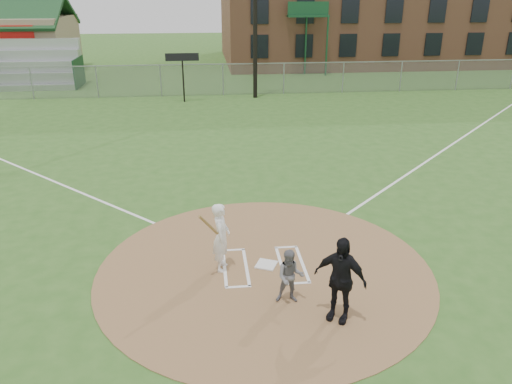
{
  "coord_description": "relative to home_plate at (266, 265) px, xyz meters",
  "views": [
    {
      "loc": [
        -1.38,
        -10.81,
        6.62
      ],
      "look_at": [
        0.0,
        2.0,
        1.3
      ],
      "focal_mm": 35.0,
      "sensor_mm": 36.0,
      "label": 1
    }
  ],
  "objects": [
    {
      "name": "batter_at_plate",
      "position": [
        -1.13,
        -0.03,
        0.88
      ],
      "size": [
        0.8,
        0.98,
        1.78
      ],
      "color": "white",
      "rests_on": "dirt_circle"
    },
    {
      "name": "umpire",
      "position": [
        1.24,
        -2.33,
        0.95
      ],
      "size": [
        1.2,
        1.03,
        1.93
      ],
      "primitive_type": "imported",
      "rotation": [
        0.0,
        0.0,
        -0.59
      ],
      "color": "black",
      "rests_on": "dirt_circle"
    },
    {
      "name": "batters_boxes",
      "position": [
        -0.07,
        -0.02,
        -0.01
      ],
      "size": [
        2.08,
        1.88,
        0.01
      ],
      "color": "white",
      "rests_on": "dirt_circle"
    },
    {
      "name": "bleachers",
      "position": [
        -13.07,
        26.03,
        1.55
      ],
      "size": [
        6.08,
        3.2,
        3.2
      ],
      "color": "#B7BABF",
      "rests_on": "ground"
    },
    {
      "name": "scoreboard_sign",
      "position": [
        -2.57,
        20.03,
        2.35
      ],
      "size": [
        2.0,
        0.1,
        2.93
      ],
      "color": "black",
      "rests_on": "ground"
    },
    {
      "name": "foul_line_first",
      "position": [
        8.93,
        8.83,
        -0.03
      ],
      "size": [
        17.04,
        17.04,
        0.01
      ],
      "primitive_type": "cube",
      "rotation": [
        0.0,
        0.0,
        -0.79
      ],
      "color": "white",
      "rests_on": "ground"
    },
    {
      "name": "outfield_fence",
      "position": [
        -0.07,
        21.83,
        0.98
      ],
      "size": [
        56.08,
        0.08,
        2.03
      ],
      "color": "slate",
      "rests_on": "ground"
    },
    {
      "name": "ground",
      "position": [
        -0.07,
        -0.17,
        -0.04
      ],
      "size": [
        140.0,
        140.0,
        0.0
      ],
      "primitive_type": "plane",
      "color": "#305B1F",
      "rests_on": "ground"
    },
    {
      "name": "catcher",
      "position": [
        0.32,
        -1.61,
        0.63
      ],
      "size": [
        0.68,
        0.56,
        1.28
      ],
      "primitive_type": "imported",
      "rotation": [
        0.0,
        0.0,
        -0.13
      ],
      "color": "slate",
      "rests_on": "dirt_circle"
    },
    {
      "name": "foul_line_third",
      "position": [
        -9.07,
        8.83,
        -0.03
      ],
      "size": [
        17.04,
        17.04,
        0.01
      ],
      "primitive_type": "cube",
      "rotation": [
        0.0,
        0.0,
        0.79
      ],
      "color": "white",
      "rests_on": "ground"
    },
    {
      "name": "dirt_circle",
      "position": [
        -0.07,
        -0.17,
        -0.03
      ],
      "size": [
        8.4,
        8.4,
        0.02
      ],
      "primitive_type": "cylinder",
      "color": "olive",
      "rests_on": "ground"
    },
    {
      "name": "home_plate",
      "position": [
        0.0,
        0.0,
        0.0
      ],
      "size": [
        0.65,
        0.65,
        0.03
      ],
      "primitive_type": "cube",
      "rotation": [
        0.0,
        0.0,
        -0.42
      ],
      "color": "white",
      "rests_on": "dirt_circle"
    }
  ]
}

